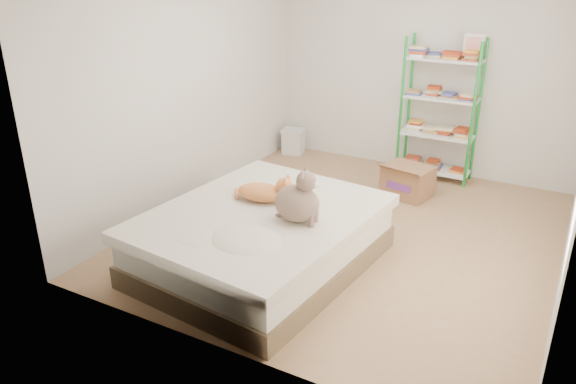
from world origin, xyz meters
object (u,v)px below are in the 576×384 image
Objects in this scene: orange_cat at (261,190)px; shelf_unit at (440,110)px; grey_cat at (297,196)px; white_bin at (293,141)px; cardboard_box at (408,181)px; bed at (262,239)px.

orange_cat is 2.81m from shelf_unit.
white_bin is at bearing 22.26° from grey_cat.
orange_cat reaches higher than cardboard_box.
shelf_unit reaches higher than cardboard_box.
white_bin is at bearing 171.48° from cardboard_box.
white_bin is (-1.96, -0.03, -0.68)m from shelf_unit.
orange_cat is at bearing 59.60° from grey_cat.
orange_cat is at bearing -67.67° from white_bin.
white_bin is at bearing 102.21° from orange_cat.
cardboard_box is at bearing 79.09° from bed.
orange_cat is 2.88m from white_bin.
bed is at bearing -94.76° from cardboard_box.
bed is at bearing -104.74° from shelf_unit.
shelf_unit is 0.99m from cardboard_box.
shelf_unit reaches higher than grey_cat.
shelf_unit is at bearing 0.90° from white_bin.
cardboard_box is at bearing -98.39° from shelf_unit.
orange_cat is at bearing -99.56° from cardboard_box.
grey_cat reaches higher than cardboard_box.
shelf_unit reaches higher than white_bin.
orange_cat is 1.13× the size of grey_cat.
bed is 2.24m from cardboard_box.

